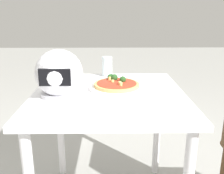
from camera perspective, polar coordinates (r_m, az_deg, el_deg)
dining_table at (r=1.46m, az=-0.89°, el=-5.52°), size 0.84×0.86×0.77m
pizza_plate at (r=1.50m, az=0.87°, el=-0.05°), size 0.33×0.33×0.01m
pizza at (r=1.50m, az=0.87°, el=0.76°), size 0.26×0.26×0.05m
motorcycle_helmet at (r=1.37m, az=-11.88°, el=2.82°), size 0.25×0.25×0.25m
drinking_glass at (r=1.75m, az=-1.25°, el=4.59°), size 0.07×0.07×0.13m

